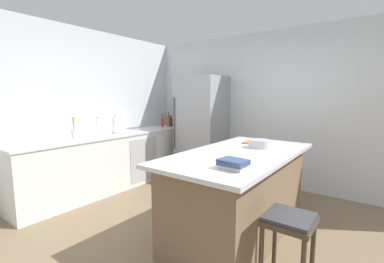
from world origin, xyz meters
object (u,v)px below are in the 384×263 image
at_px(syrup_bottle, 171,122).
at_px(mixing_bowl, 260,144).
at_px(cookbook_stack, 233,164).
at_px(kitchen_island, 239,193).
at_px(vinegar_bottle, 168,121).
at_px(refrigerator, 202,128).
at_px(bar_stool, 289,230).
at_px(cutting_board, 257,143).
at_px(paper_towel_roll, 115,125).
at_px(flower_vase, 74,132).
at_px(sink_faucet, 98,125).
at_px(soda_bottle, 169,119).
at_px(hot_sauce_bottle, 162,122).

bearing_deg(syrup_bottle, mixing_bowl, -26.09).
bearing_deg(cookbook_stack, kitchen_island, 111.68).
distance_m(kitchen_island, vinegar_bottle, 2.77).
height_order(refrigerator, vinegar_bottle, refrigerator).
height_order(kitchen_island, bar_stool, kitchen_island).
bearing_deg(syrup_bottle, cookbook_stack, -40.09).
xyz_separation_m(vinegar_bottle, cutting_board, (2.24, -0.83, -0.09)).
xyz_separation_m(bar_stool, paper_towel_roll, (-3.12, 0.80, 0.52)).
distance_m(flower_vase, paper_towel_roll, 0.72).
height_order(bar_stool, sink_faucet, sink_faucet).
height_order(paper_towel_roll, soda_bottle, soda_bottle).
height_order(hot_sauce_bottle, cutting_board, hot_sauce_bottle).
distance_m(kitchen_island, hot_sauce_bottle, 2.81).
distance_m(flower_vase, vinegar_bottle, 1.94).
bearing_deg(flower_vase, syrup_bottle, 87.52).
bearing_deg(vinegar_bottle, cutting_board, -20.42).
distance_m(refrigerator, sink_faucet, 1.84).
bearing_deg(paper_towel_roll, flower_vase, -90.21).
xyz_separation_m(bar_stool, vinegar_bottle, (-3.01, 2.02, 0.51)).
xyz_separation_m(soda_bottle, cookbook_stack, (2.71, -2.27, -0.07)).
bearing_deg(flower_vase, bar_stool, -1.42).
relative_size(sink_faucet, paper_towel_roll, 0.96).
relative_size(bar_stool, flower_vase, 1.96).
bearing_deg(flower_vase, mixing_bowl, 19.29).
bearing_deg(refrigerator, cookbook_stack, -50.04).
height_order(vinegar_bottle, mixing_bowl, vinegar_bottle).
xyz_separation_m(cookbook_stack, cutting_board, (-0.31, 1.23, -0.03)).
distance_m(refrigerator, paper_towel_roll, 1.55).
xyz_separation_m(cookbook_stack, mixing_bowl, (-0.18, 0.99, 0.00)).
height_order(syrup_bottle, mixing_bowl, syrup_bottle).
relative_size(sink_faucet, syrup_bottle, 1.29).
relative_size(refrigerator, syrup_bottle, 8.07).
distance_m(sink_faucet, flower_vase, 0.42).
distance_m(soda_bottle, cutting_board, 2.62).
bearing_deg(refrigerator, hot_sauce_bottle, -171.22).
height_order(refrigerator, mixing_bowl, refrigerator).
bearing_deg(cutting_board, mixing_bowl, -59.83).
relative_size(refrigerator, cutting_board, 5.70).
bearing_deg(kitchen_island, syrup_bottle, 146.44).
bearing_deg(paper_towel_roll, hot_sauce_bottle, 89.53).
relative_size(sink_faucet, flower_vase, 0.92).
bearing_deg(sink_faucet, mixing_bowl, 10.38).
distance_m(soda_bottle, mixing_bowl, 2.84).
bearing_deg(bar_stool, cutting_board, 123.05).
bearing_deg(flower_vase, cutting_board, 25.26).
height_order(kitchen_island, cookbook_stack, cookbook_stack).
xyz_separation_m(syrup_bottle, cookbook_stack, (2.57, -2.17, -0.03)).
relative_size(bar_stool, hot_sauce_bottle, 2.55).
bearing_deg(kitchen_island, bar_stool, -39.36).
relative_size(soda_bottle, cookbook_stack, 1.42).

